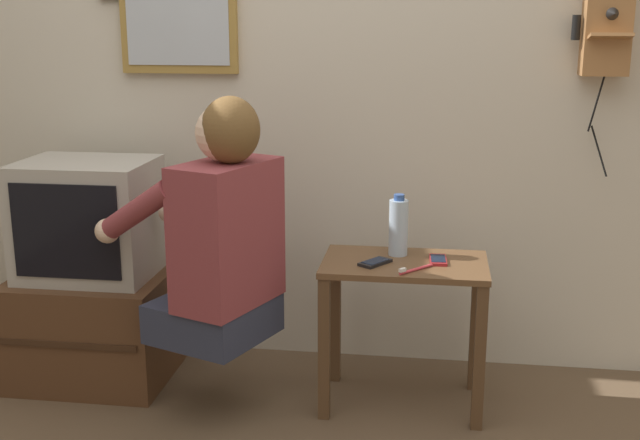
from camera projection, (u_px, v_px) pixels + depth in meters
name	position (u px, v px, depth m)	size (l,w,h in m)	color
wall_back	(309.00, 50.00, 3.17)	(6.80, 0.05, 2.55)	beige
side_table	(404.00, 295.00, 2.90)	(0.59, 0.36, 0.55)	brown
person	(220.00, 232.00, 2.75)	(0.65, 0.56, 0.86)	#2D3347
tv_stand	(98.00, 324.00, 3.20)	(0.59, 0.54, 0.42)	#51331E
television	(88.00, 219.00, 3.08)	(0.49, 0.40, 0.45)	#ADA89E
wall_phone_antique	(607.00, 20.00, 2.90)	(0.21, 0.18, 0.80)	#9E6B3D
cell_phone_held	(375.00, 262.00, 2.84)	(0.12, 0.14, 0.01)	black
cell_phone_spare	(438.00, 260.00, 2.87)	(0.07, 0.13, 0.01)	maroon
water_bottle	(398.00, 227.00, 2.92)	(0.07, 0.07, 0.23)	#ADC6DB
toothbrush	(414.00, 269.00, 2.76)	(0.12, 0.13, 0.02)	#D83F4C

